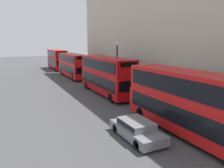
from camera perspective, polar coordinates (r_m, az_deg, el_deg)
The scene contains 6 objects.
bus_leading at distance 15.26m, azimuth 19.99°, elevation -4.30°, with size 2.59×11.44×4.33m.
bus_second_in_queue at distance 26.24m, azimuth -1.53°, elevation 2.63°, with size 2.59×10.76×4.45m.
bus_third_in_queue at distance 39.81m, azimuth -10.23°, elevation 5.07°, with size 2.59×11.32×4.17m.
bus_trailing at distance 52.45m, azimuth -14.17°, elevation 6.42°, with size 2.59×10.19×4.44m.
car_hatchback at distance 14.62m, azimuth 6.48°, elevation -11.54°, with size 1.89×4.30×1.21m.
street_lamp at distance 27.56m, azimuth 1.32°, elevation 5.96°, with size 0.44×0.44×6.20m.
Camera 1 is at (-9.13, -3.84, 6.20)m, focal length 35.00 mm.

